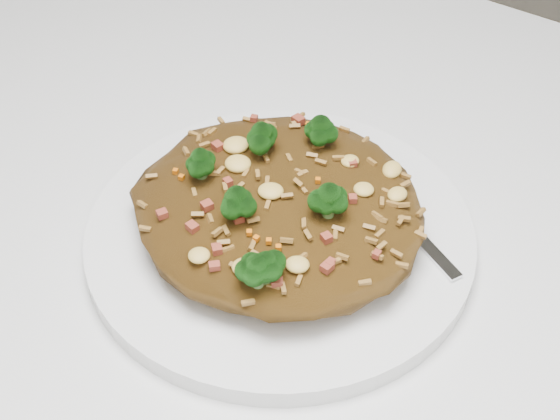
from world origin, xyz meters
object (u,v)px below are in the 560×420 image
Objects in this scene: dining_table at (376,412)px; fork at (389,206)px; plate at (280,234)px; fried_rice at (280,198)px.

fork is at bearing 120.59° from dining_table.
dining_table is at bearing -12.89° from plate.
dining_table is 0.14m from plate.
fried_rice is 1.25× the size of fork.
fried_rice is (0.00, -0.00, 0.03)m from plate.
fork is at bearing 49.76° from fried_rice.
fork is (0.05, 0.06, 0.01)m from plate.
dining_table is 0.14m from fork.
plate is (-0.10, 0.02, 0.10)m from dining_table.
plate is at bearing 100.95° from fried_rice.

